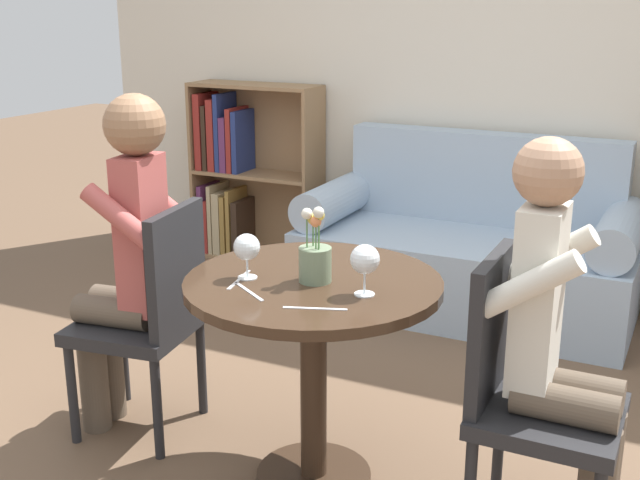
# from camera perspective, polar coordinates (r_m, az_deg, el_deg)

# --- Properties ---
(ground_plane) EXTENTS (16.00, 16.00, 0.00)m
(ground_plane) POSITION_cam_1_polar(r_m,az_deg,el_deg) (2.93, -0.45, -16.64)
(ground_plane) COLOR brown
(back_wall) EXTENTS (5.20, 0.05, 2.70)m
(back_wall) POSITION_cam_1_polar(r_m,az_deg,el_deg) (4.59, 12.63, 13.04)
(back_wall) COLOR silver
(back_wall) RESTS_ON ground_plane
(round_table) EXTENTS (0.84, 0.84, 0.74)m
(round_table) POSITION_cam_1_polar(r_m,az_deg,el_deg) (2.66, -0.48, -6.27)
(round_table) COLOR #382619
(round_table) RESTS_ON ground_plane
(couch) EXTENTS (1.74, 0.80, 0.92)m
(couch) POSITION_cam_1_polar(r_m,az_deg,el_deg) (4.37, 10.42, -0.89)
(couch) COLOR #9EB2C6
(couch) RESTS_ON ground_plane
(bookshelf_left) EXTENTS (0.83, 0.28, 1.12)m
(bookshelf_left) POSITION_cam_1_polar(r_m,az_deg,el_deg) (5.16, -5.53, 4.66)
(bookshelf_left) COLOR #93704C
(bookshelf_left) RESTS_ON ground_plane
(chair_left) EXTENTS (0.47, 0.47, 0.90)m
(chair_left) POSITION_cam_1_polar(r_m,az_deg,el_deg) (3.07, -11.91, -4.99)
(chair_left) COLOR #232326
(chair_left) RESTS_ON ground_plane
(chair_right) EXTENTS (0.42, 0.42, 0.90)m
(chair_right) POSITION_cam_1_polar(r_m,az_deg,el_deg) (2.51, 14.41, -10.26)
(chair_right) COLOR #232326
(chair_right) RESTS_ON ground_plane
(person_left) EXTENTS (0.45, 0.38, 1.30)m
(person_left) POSITION_cam_1_polar(r_m,az_deg,el_deg) (3.04, -13.60, -1.05)
(person_left) COLOR brown
(person_left) RESTS_ON ground_plane
(person_right) EXTENTS (0.42, 0.34, 1.26)m
(person_right) POSITION_cam_1_polar(r_m,az_deg,el_deg) (2.43, 16.77, -7.07)
(person_right) COLOR brown
(person_right) RESTS_ON ground_plane
(wine_glass_left) EXTENTS (0.09, 0.09, 0.15)m
(wine_glass_left) POSITION_cam_1_polar(r_m,az_deg,el_deg) (2.59, -5.23, -0.60)
(wine_glass_left) COLOR white
(wine_glass_left) RESTS_ON round_table
(wine_glass_right) EXTENTS (0.09, 0.09, 0.16)m
(wine_glass_right) POSITION_cam_1_polar(r_m,az_deg,el_deg) (2.43, 3.21, -1.48)
(wine_glass_right) COLOR white
(wine_glass_right) RESTS_ON round_table
(flower_vase) EXTENTS (0.11, 0.11, 0.25)m
(flower_vase) POSITION_cam_1_polar(r_m,az_deg,el_deg) (2.55, -0.35, -1.21)
(flower_vase) COLOR gray
(flower_vase) RESTS_ON round_table
(knife_left_setting) EXTENTS (0.16, 0.11, 0.00)m
(knife_left_setting) POSITION_cam_1_polar(r_m,az_deg,el_deg) (2.50, -5.08, -3.66)
(knife_left_setting) COLOR silver
(knife_left_setting) RESTS_ON round_table
(fork_left_setting) EXTENTS (0.05, 0.19, 0.00)m
(fork_left_setting) POSITION_cam_1_polar(r_m,az_deg,el_deg) (2.61, -5.78, -2.82)
(fork_left_setting) COLOR silver
(fork_left_setting) RESTS_ON round_table
(knife_right_setting) EXTENTS (0.18, 0.08, 0.00)m
(knife_right_setting) POSITION_cam_1_polar(r_m,az_deg,el_deg) (2.36, -0.35, -4.89)
(knife_right_setting) COLOR silver
(knife_right_setting) RESTS_ON round_table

